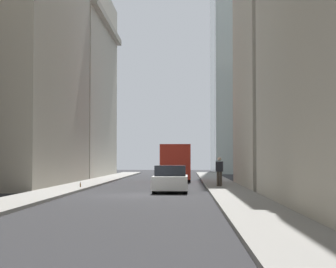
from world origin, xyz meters
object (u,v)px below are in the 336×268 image
sedan_white (171,180)px  pedestrian (219,170)px  delivery_truck (176,163)px  discarded_bottle (80,185)px

sedan_white → pedestrian: pedestrian is taller
delivery_truck → pedestrian: delivery_truck is taller
sedan_white → pedestrian: bearing=-32.6°
pedestrian → discarded_bottle: (-1.43, 8.08, -0.83)m
delivery_truck → pedestrian: bearing=-165.5°
delivery_truck → sedan_white: bearing=180.0°
sedan_white → pedestrian: 5.20m
delivery_truck → discarded_bottle: size_ratio=23.93×
sedan_white → pedestrian: (4.36, -2.79, 0.42)m
delivery_truck → sedan_white: 15.22m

